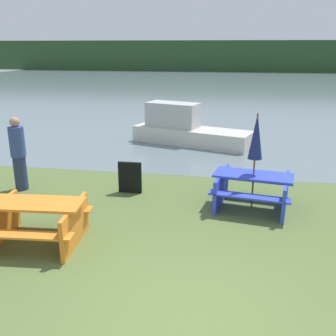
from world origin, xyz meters
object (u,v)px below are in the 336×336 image
object	(u,v)px
picnic_table_blue	(253,187)
umbrella_navy	(256,137)
picnic_table_orange	(37,219)
person	(18,154)
signboard	(130,178)
boat	(186,129)

from	to	relation	value
picnic_table_blue	umbrella_navy	xyz separation A→B (m)	(0.00, -0.00, 1.10)
umbrella_navy	picnic_table_orange	bearing A→B (deg)	-149.36
picnic_table_orange	picnic_table_blue	world-z (taller)	picnic_table_orange
person	signboard	distance (m)	2.71
person	picnic_table_orange	bearing A→B (deg)	-55.39
picnic_table_blue	umbrella_navy	world-z (taller)	umbrella_navy
umbrella_navy	boat	size ratio (longest dim) A/B	0.47
signboard	picnic_table_orange	bearing A→B (deg)	-109.97
picnic_table_blue	boat	bearing A→B (deg)	111.03
picnic_table_orange	umbrella_navy	world-z (taller)	umbrella_navy
picnic_table_orange	picnic_table_blue	size ratio (longest dim) A/B	0.95
picnic_table_blue	person	distance (m)	5.49
picnic_table_orange	boat	distance (m)	7.99
picnic_table_orange	umbrella_navy	size ratio (longest dim) A/B	0.85
picnic_table_orange	person	xyz separation A→B (m)	(-1.69, 2.44, 0.44)
picnic_table_blue	boat	xyz separation A→B (m)	(-2.15, 5.58, 0.05)
picnic_table_orange	signboard	bearing A→B (deg)	70.03
umbrella_navy	signboard	bearing A→B (deg)	171.45
picnic_table_orange	boat	world-z (taller)	boat
boat	umbrella_navy	bearing A→B (deg)	-51.17
picnic_table_blue	signboard	distance (m)	2.85
picnic_table_orange	picnic_table_blue	xyz separation A→B (m)	(3.78, 2.24, 0.00)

